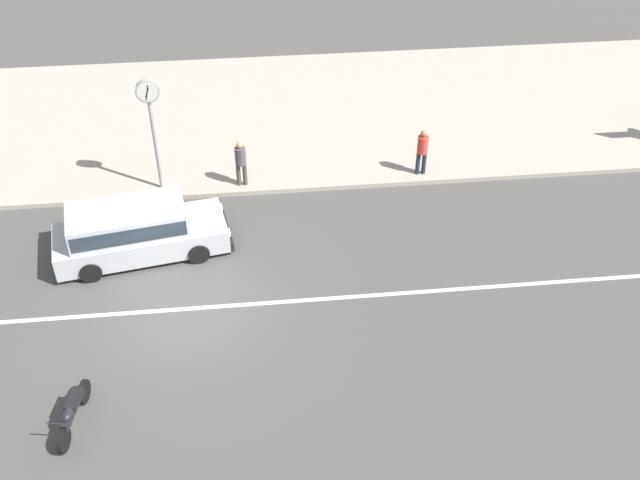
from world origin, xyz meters
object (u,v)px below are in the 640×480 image
object	(u,v)px
pedestrian_mid_kerb	(422,149)
pedestrian_by_shop	(241,160)
motorcycle_0	(73,412)
street_clock	(150,109)
minivan_silver_1	(135,229)

from	to	relation	value
pedestrian_mid_kerb	pedestrian_by_shop	distance (m)	5.76
motorcycle_0	pedestrian_by_shop	xyz separation A→B (m)	(3.90, 8.95, 0.62)
pedestrian_mid_kerb	street_clock	bearing A→B (deg)	179.53
street_clock	pedestrian_by_shop	distance (m)	3.16
minivan_silver_1	motorcycle_0	bearing A→B (deg)	-98.45
minivan_silver_1	pedestrian_mid_kerb	distance (m)	9.28
street_clock	pedestrian_mid_kerb	world-z (taller)	street_clock
minivan_silver_1	pedestrian_by_shop	size ratio (longest dim) A/B	3.27
street_clock	pedestrian_by_shop	size ratio (longest dim) A/B	2.39
pedestrian_mid_kerb	pedestrian_by_shop	bearing A→B (deg)	-179.61
motorcycle_0	pedestrian_by_shop	size ratio (longest dim) A/B	1.21
minivan_silver_1	pedestrian_mid_kerb	size ratio (longest dim) A/B	3.22
motorcycle_0	street_clock	bearing A→B (deg)	81.40
pedestrian_mid_kerb	pedestrian_by_shop	xyz separation A→B (m)	(-5.76, -0.04, -0.01)
motorcycle_0	minivan_silver_1	bearing A→B (deg)	81.55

